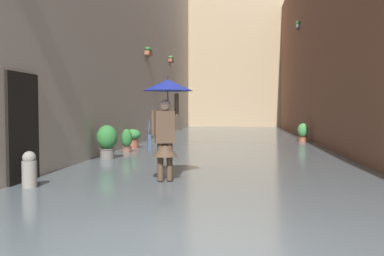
% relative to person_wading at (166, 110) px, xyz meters
% --- Properties ---
extents(ground_plane, '(71.30, 71.30, 0.00)m').
position_rel_person_wading_xyz_m(ground_plane, '(-0.87, -10.23, -1.48)').
color(ground_plane, '#605B56').
extents(flood_water, '(8.05, 34.52, 0.09)m').
position_rel_person_wading_xyz_m(flood_water, '(-0.87, -10.23, -1.43)').
color(flood_water, '#515B60').
rests_on(flood_water, ground_plane).
extents(building_facade_left, '(2.04, 32.52, 9.34)m').
position_rel_person_wading_xyz_m(building_facade_left, '(-5.40, -10.22, 3.19)').
color(building_facade_left, brown).
rests_on(building_facade_left, ground_plane).
extents(building_facade_right, '(2.04, 32.52, 12.72)m').
position_rel_person_wading_xyz_m(building_facade_right, '(3.65, -10.22, 4.88)').
color(building_facade_right, '#A89989').
rests_on(building_facade_right, ground_plane).
extents(building_facade_far, '(10.85, 1.80, 12.52)m').
position_rel_person_wading_xyz_m(building_facade_far, '(-0.87, -25.39, 4.78)').
color(building_facade_far, tan).
rests_on(building_facade_far, ground_plane).
extents(person_wading, '(0.98, 0.98, 2.15)m').
position_rel_person_wading_xyz_m(person_wading, '(0.00, 0.00, 0.00)').
color(person_wading, black).
rests_on(person_wading, ground_plane).
extents(potted_plant_mid_right, '(0.57, 0.57, 0.78)m').
position_rel_person_wading_xyz_m(potted_plant_mid_right, '(2.43, -6.46, -1.03)').
color(potted_plant_mid_right, brown).
rests_on(potted_plant_mid_right, ground_plane).
extents(potted_plant_near_left, '(0.45, 0.45, 0.88)m').
position_rel_person_wading_xyz_m(potted_plant_near_left, '(-4.11, -10.21, -1.00)').
color(potted_plant_near_left, '#9E563D').
rests_on(potted_plant_near_left, ground_plane).
extents(potted_plant_far_right, '(0.58, 0.58, 1.05)m').
position_rel_person_wading_xyz_m(potted_plant_far_right, '(2.30, -3.25, -0.88)').
color(potted_plant_far_right, '#66605B').
rests_on(potted_plant_far_right, ground_plane).
extents(potted_plant_near_right, '(0.35, 0.35, 0.85)m').
position_rel_person_wading_xyz_m(potted_plant_near_right, '(2.23, -4.99, -1.03)').
color(potted_plant_near_right, brown).
rests_on(potted_plant_near_right, ground_plane).
extents(mooring_bollard, '(0.26, 0.26, 0.75)m').
position_rel_person_wading_xyz_m(mooring_bollard, '(2.32, 0.96, -1.11)').
color(mooring_bollard, gray).
rests_on(mooring_bollard, ground_plane).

